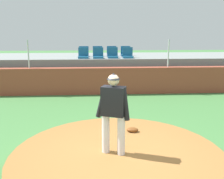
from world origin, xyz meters
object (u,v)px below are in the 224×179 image
at_px(stadium_chair_0, 83,55).
at_px(stadium_chair_2, 113,55).
at_px(stadium_chair_1, 98,55).
at_px(stadium_chair_3, 128,55).
at_px(stadium_chair_5, 98,53).
at_px(stadium_chair_6, 112,53).
at_px(fielding_glove, 132,130).
at_px(stadium_chair_7, 126,53).
at_px(stadium_chair_4, 84,53).
at_px(pitcher, 113,108).

distance_m(stadium_chair_0, stadium_chair_2, 1.39).
xyz_separation_m(stadium_chair_0, stadium_chair_1, (0.70, -0.03, 0.00)).
relative_size(stadium_chair_3, stadium_chair_5, 1.00).
distance_m(stadium_chair_1, stadium_chair_3, 1.41).
bearing_deg(stadium_chair_6, stadium_chair_0, 32.96).
xyz_separation_m(fielding_glove, stadium_chair_3, (0.59, 6.16, 1.33)).
relative_size(stadium_chair_0, stadium_chair_7, 1.00).
xyz_separation_m(fielding_glove, stadium_chair_5, (-0.84, 7.06, 1.33)).
distance_m(stadium_chair_4, stadium_chair_7, 2.13).
bearing_deg(stadium_chair_5, stadium_chair_4, 3.21).
xyz_separation_m(stadium_chair_2, stadium_chair_6, (-0.00, 0.88, 0.00)).
bearing_deg(pitcher, stadium_chair_0, 118.88).
bearing_deg(stadium_chair_3, stadium_chair_6, -50.99).
bearing_deg(stadium_chair_6, pitcher, 86.93).
distance_m(pitcher, stadium_chair_3, 7.40).
distance_m(stadium_chair_1, stadium_chair_4, 1.15).
relative_size(pitcher, stadium_chair_2, 3.45).
distance_m(stadium_chair_1, stadium_chair_2, 0.69).
height_order(stadium_chair_2, stadium_chair_4, same).
distance_m(fielding_glove, stadium_chair_5, 7.23).
height_order(fielding_glove, stadium_chair_7, stadium_chair_7).
bearing_deg(stadium_chair_0, stadium_chair_1, 177.92).
relative_size(fielding_glove, stadium_chair_3, 0.60).
height_order(pitcher, stadium_chair_7, stadium_chair_7).
bearing_deg(stadium_chair_6, stadium_chair_2, 90.11).
bearing_deg(stadium_chair_1, stadium_chair_0, -2.08).
bearing_deg(fielding_glove, stadium_chair_2, -80.89).
distance_m(stadium_chair_1, stadium_chair_5, 0.94).
bearing_deg(pitcher, stadium_chair_5, 113.37).
distance_m(fielding_glove, stadium_chair_3, 6.33).
xyz_separation_m(stadium_chair_0, stadium_chair_4, (-0.02, 0.88, 0.00)).
relative_size(fielding_glove, stadium_chair_2, 0.60).
bearing_deg(fielding_glove, stadium_chair_3, -87.55).
relative_size(stadium_chair_6, stadium_chair_7, 1.00).
height_order(stadium_chair_3, stadium_chair_7, same).
bearing_deg(stadium_chair_3, stadium_chair_2, -0.76).
bearing_deg(stadium_chair_5, stadium_chair_2, 128.64).
bearing_deg(fielding_glove, stadium_chair_6, -81.02).
relative_size(stadium_chair_4, stadium_chair_5, 1.00).
bearing_deg(stadium_chair_6, stadium_chair_5, -1.31).
bearing_deg(stadium_chair_7, stadium_chair_4, 0.78).
relative_size(stadium_chair_1, stadium_chair_5, 1.00).
relative_size(stadium_chair_1, stadium_chair_7, 1.00).
distance_m(pitcher, fielding_glove, 1.58).
xyz_separation_m(fielding_glove, stadium_chair_6, (-0.12, 7.04, 1.33)).
relative_size(stadium_chair_5, stadium_chair_7, 1.00).
distance_m(stadium_chair_1, stadium_chair_7, 1.69).
distance_m(stadium_chair_2, stadium_chair_6, 0.88).
bearing_deg(pitcher, stadium_chair_1, 113.43).
bearing_deg(fielding_glove, stadium_chair_1, -74.46).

